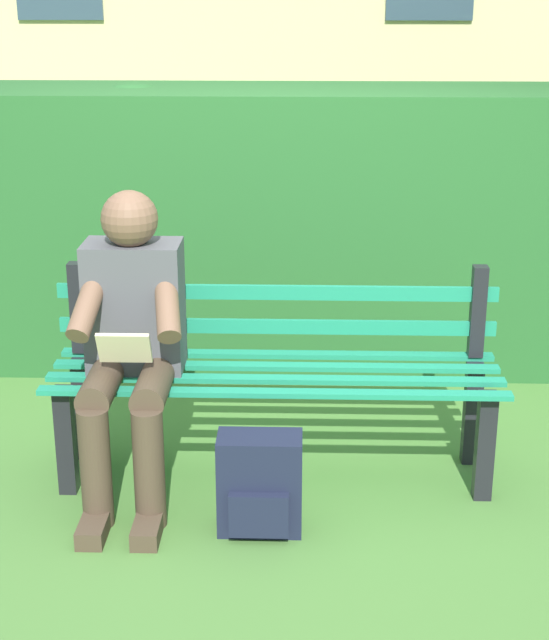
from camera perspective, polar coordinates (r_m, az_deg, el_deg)
ground at (r=4.12m, az=0.04°, el=-9.07°), size 60.00×60.00×0.00m
park_bench at (r=3.98m, az=0.07°, el=-3.15°), size 1.82×0.47×0.86m
person_seated at (r=3.82m, az=-8.41°, el=-1.06°), size 0.44×0.73×1.20m
hedge_backdrop at (r=5.19m, az=5.96°, el=5.86°), size 4.94×0.85×1.57m
backpack at (r=3.66m, az=-0.86°, el=-9.60°), size 0.31×0.24×0.38m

